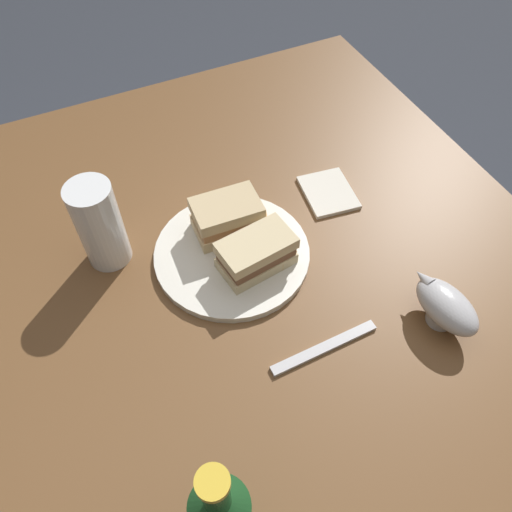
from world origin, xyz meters
The scene contains 13 objects.
ground_plane centered at (0.00, 0.00, 0.00)m, with size 6.00×6.00×0.00m, color #333842.
dining_table centered at (0.00, 0.00, 0.37)m, with size 1.24×0.98×0.74m, color brown.
plate centered at (-0.08, -0.06, 0.75)m, with size 0.27×0.27×0.01m, color silver.
sandwich_half_left centered at (-0.03, -0.03, 0.79)m, with size 0.09×0.13×0.06m.
sandwich_half_right centered at (-0.13, -0.04, 0.79)m, with size 0.08×0.12×0.07m.
potato_wedge_front centered at (-0.09, 0.00, 0.77)m, with size 0.04×0.02×0.01m, color #B77F33.
potato_wedge_middle centered at (-0.08, -0.01, 0.77)m, with size 0.05×0.02×0.02m, color #B77F33.
potato_wedge_back centered at (-0.12, 0.01, 0.77)m, with size 0.04×0.02×0.02m, color gold.
potato_wedge_left_edge centered at (-0.02, 0.02, 0.77)m, with size 0.04×0.02×0.02m, color gold.
pint_glass centered at (-0.17, -0.25, 0.82)m, with size 0.07×0.07×0.16m.
gravy_boat centered at (0.18, 0.19, 0.78)m, with size 0.13×0.08×0.07m.
napkin centered at (-0.14, 0.17, 0.75)m, with size 0.11×0.09×0.01m, color silver.
fork centered at (0.15, 0.00, 0.75)m, with size 0.18×0.02×0.01m, color silver.
Camera 1 is at (0.42, -0.25, 1.45)m, focal length 35.58 mm.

